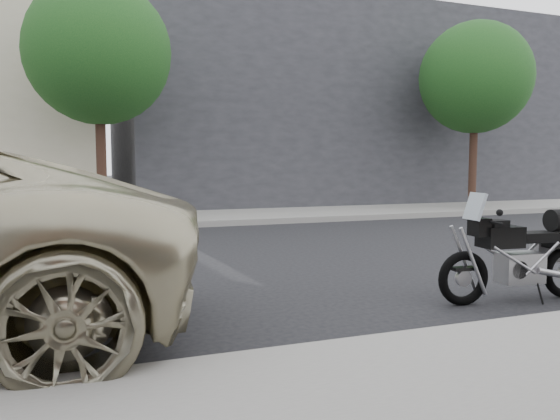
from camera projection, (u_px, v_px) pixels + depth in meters
The scene contains 6 objects.
ground at pixel (259, 264), 8.34m from camera, with size 120.00×120.00×0.00m, color black.
far_sidewalk at pixel (182, 219), 14.40m from camera, with size 44.00×3.00×0.15m, color gray.
far_building_dark at pixel (315, 116), 23.07m from camera, with size 16.00×11.00×7.00m.
street_tree_left at pixel (475, 78), 16.72m from camera, with size 3.40×3.40×5.70m.
street_tree_mid at pixel (98, 53), 12.87m from camera, with size 3.40×3.40×5.70m.
motorcycle at pixel (525, 253), 6.15m from camera, with size 1.95×0.63×1.24m.
Camera 1 is at (2.60, 7.82, 1.56)m, focal length 35.00 mm.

